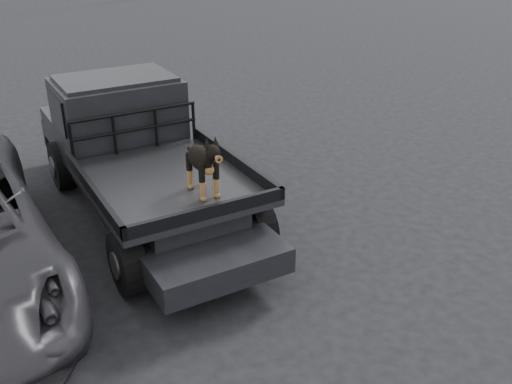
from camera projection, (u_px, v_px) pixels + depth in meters
ground at (245, 269)px, 6.96m from camera, size 120.00×120.00×0.00m
flatbed_ute at (145, 185)px, 8.07m from camera, size 2.00×5.40×0.92m
ute_cab at (118, 106)px, 8.42m from camera, size 1.72×1.30×0.88m
headache_rack at (135, 131)px, 7.91m from camera, size 1.80×0.08×0.55m
dog at (202, 164)px, 6.64m from camera, size 0.32×0.60×0.74m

